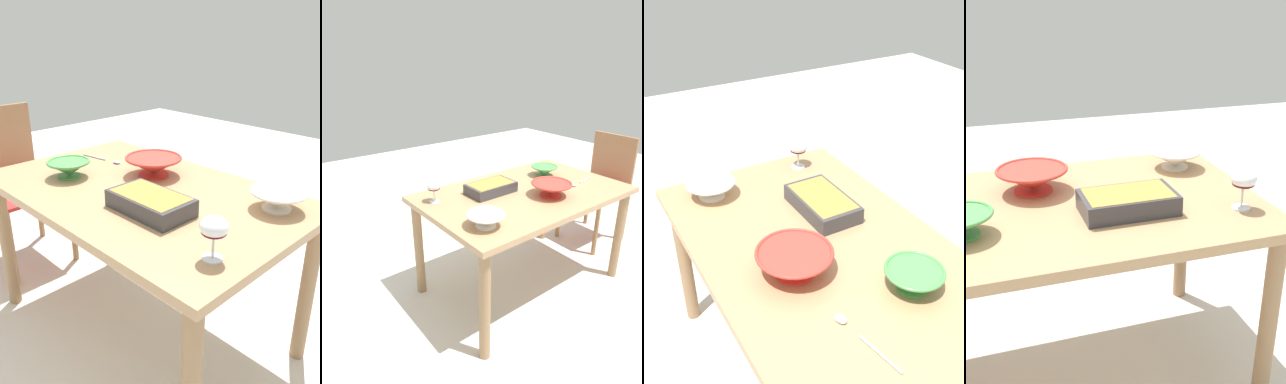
{
  "view_description": "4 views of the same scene",
  "coord_description": "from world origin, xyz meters",
  "views": [
    {
      "loc": [
        -1.17,
        1.02,
        1.35
      ],
      "look_at": [
        -0.23,
        0.11,
        0.81
      ],
      "focal_mm": 37.17,
      "sensor_mm": 36.0,
      "label": 1
    },
    {
      "loc": [
        -1.5,
        -1.48,
        1.57
      ],
      "look_at": [
        -0.29,
        0.09,
        0.77
      ],
      "focal_mm": 31.96,
      "sensor_mm": 36.0,
      "label": 2
    },
    {
      "loc": [
        1.12,
        -0.71,
        1.75
      ],
      "look_at": [
        -0.28,
        0.09,
        0.77
      ],
      "focal_mm": 43.25,
      "sensor_mm": 36.0,
      "label": 3
    },
    {
      "loc": [
        0.28,
        1.53,
        1.41
      ],
      "look_at": [
        -0.2,
        0.08,
        0.77
      ],
      "focal_mm": 46.18,
      "sensor_mm": 36.0,
      "label": 4
    }
  ],
  "objects": [
    {
      "name": "small_bowl",
      "position": [
        0.33,
        0.14,
        0.77
      ],
      "size": [
        0.19,
        0.19,
        0.08
      ],
      "color": "#4C994C",
      "rests_on": "dining_table"
    },
    {
      "name": "chair",
      "position": [
        1.05,
        0.1,
        0.51
      ],
      "size": [
        0.46,
        0.43,
        0.93
      ],
      "color": "#B22D2D",
      "rests_on": "ground_plane"
    },
    {
      "name": "ground_plane",
      "position": [
        0.0,
        0.0,
        0.0
      ],
      "size": [
        8.0,
        8.0,
        0.0
      ],
      "primitive_type": "plane",
      "color": "beige"
    },
    {
      "name": "mixing_bowl",
      "position": [
        0.08,
        -0.15,
        0.77
      ],
      "size": [
        0.26,
        0.26,
        0.09
      ],
      "color": "red",
      "rests_on": "dining_table"
    },
    {
      "name": "serving_spoon",
      "position": [
        0.39,
        -0.13,
        0.73
      ],
      "size": [
        0.26,
        0.06,
        0.01
      ],
      "color": "silver",
      "rests_on": "dining_table"
    },
    {
      "name": "serving_bowl",
      "position": [
        -0.51,
        -0.23,
        0.77
      ],
      "size": [
        0.21,
        0.21,
        0.08
      ],
      "color": "white",
      "rests_on": "dining_table"
    },
    {
      "name": "dining_table",
      "position": [
        0.0,
        0.0,
        0.63
      ],
      "size": [
        1.36,
        0.85,
        0.72
      ],
      "color": "tan",
      "rests_on": "ground_plane"
    },
    {
      "name": "wine_glass",
      "position": [
        -0.56,
        0.22,
        0.82
      ],
      "size": [
        0.09,
        0.09,
        0.14
      ],
      "color": "white",
      "rests_on": "dining_table"
    },
    {
      "name": "casserole_dish",
      "position": [
        -0.19,
        0.12,
        0.76
      ],
      "size": [
        0.31,
        0.18,
        0.07
      ],
      "color": "#38383D",
      "rests_on": "dining_table"
    }
  ]
}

